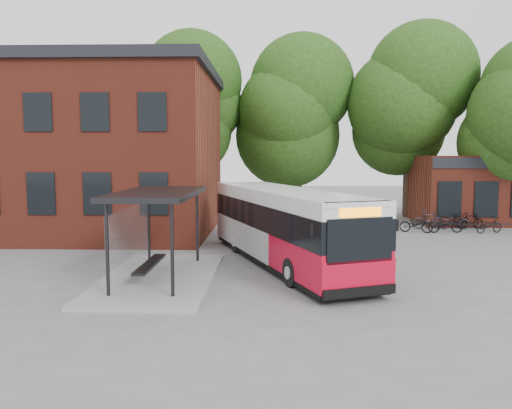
{
  "coord_description": "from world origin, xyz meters",
  "views": [
    {
      "loc": [
        -0.91,
        -16.76,
        3.98
      ],
      "look_at": [
        -1.5,
        3.57,
        2.0
      ],
      "focal_mm": 35.0,
      "sensor_mm": 36.0,
      "label": 1
    }
  ],
  "objects_px": {
    "bicycle_1": "(428,220)",
    "city_bus": "(284,227)",
    "bus_shelter": "(159,235)",
    "bicycle_0": "(416,224)",
    "bicycle_5": "(470,221)",
    "bicycle_6": "(489,225)",
    "bicycle_2": "(446,223)",
    "bicycle_4": "(454,221)"
  },
  "relations": [
    {
      "from": "bicycle_2",
      "to": "bicycle_4",
      "type": "distance_m",
      "value": 1.62
    },
    {
      "from": "bicycle_0",
      "to": "bicycle_1",
      "type": "height_order",
      "value": "bicycle_1"
    },
    {
      "from": "bicycle_0",
      "to": "bicycle_6",
      "type": "distance_m",
      "value": 3.7
    },
    {
      "from": "city_bus",
      "to": "bicycle_1",
      "type": "distance_m",
      "value": 12.27
    },
    {
      "from": "bus_shelter",
      "to": "bicycle_6",
      "type": "xyz_separation_m",
      "value": [
        14.9,
        10.13,
        -1.03
      ]
    },
    {
      "from": "bicycle_1",
      "to": "city_bus",
      "type": "bearing_deg",
      "value": 135.08
    },
    {
      "from": "city_bus",
      "to": "bicycle_2",
      "type": "height_order",
      "value": "city_bus"
    },
    {
      "from": "bicycle_2",
      "to": "bicycle_5",
      "type": "height_order",
      "value": "bicycle_2"
    },
    {
      "from": "bicycle_1",
      "to": "bicycle_5",
      "type": "height_order",
      "value": "bicycle_1"
    },
    {
      "from": "bicycle_0",
      "to": "bicycle_6",
      "type": "xyz_separation_m",
      "value": [
        3.7,
        -0.13,
        -0.02
      ]
    },
    {
      "from": "bicycle_0",
      "to": "bicycle_5",
      "type": "xyz_separation_m",
      "value": [
        3.32,
        1.34,
        0.01
      ]
    },
    {
      "from": "bicycle_1",
      "to": "bicycle_5",
      "type": "xyz_separation_m",
      "value": [
        2.29,
        0.02,
        -0.04
      ]
    },
    {
      "from": "bus_shelter",
      "to": "bicycle_1",
      "type": "height_order",
      "value": "bus_shelter"
    },
    {
      "from": "bicycle_5",
      "to": "bicycle_6",
      "type": "xyz_separation_m",
      "value": [
        0.38,
        -1.48,
        -0.03
      ]
    },
    {
      "from": "bicycle_6",
      "to": "bicycle_1",
      "type": "bearing_deg",
      "value": 40.16
    },
    {
      "from": "bicycle_2",
      "to": "bicycle_5",
      "type": "xyz_separation_m",
      "value": [
        1.81,
        1.41,
        -0.04
      ]
    },
    {
      "from": "bus_shelter",
      "to": "bicycle_2",
      "type": "distance_m",
      "value": 16.32
    },
    {
      "from": "bicycle_0",
      "to": "bicycle_1",
      "type": "bearing_deg",
      "value": -17.92
    },
    {
      "from": "city_bus",
      "to": "bicycle_5",
      "type": "relative_size",
      "value": 7.3
    },
    {
      "from": "bicycle_1",
      "to": "bicycle_4",
      "type": "xyz_separation_m",
      "value": [
        1.4,
        -0.06,
        -0.06
      ]
    },
    {
      "from": "bicycle_1",
      "to": "bicycle_5",
      "type": "relative_size",
      "value": 1.1
    },
    {
      "from": "bicycle_2",
      "to": "bicycle_4",
      "type": "xyz_separation_m",
      "value": [
        0.93,
        1.33,
        -0.05
      ]
    },
    {
      "from": "bus_shelter",
      "to": "bicycle_4",
      "type": "height_order",
      "value": "bus_shelter"
    },
    {
      "from": "bicycle_0",
      "to": "bicycle_1",
      "type": "xyz_separation_m",
      "value": [
        1.03,
        1.32,
        0.05
      ]
    },
    {
      "from": "bicycle_4",
      "to": "city_bus",
      "type": "bearing_deg",
      "value": 132.98
    },
    {
      "from": "bicycle_6",
      "to": "bicycle_0",
      "type": "bearing_deg",
      "value": 66.62
    },
    {
      "from": "bicycle_0",
      "to": "bicycle_1",
      "type": "distance_m",
      "value": 1.67
    },
    {
      "from": "city_bus",
      "to": "bicycle_0",
      "type": "bearing_deg",
      "value": 27.04
    },
    {
      "from": "bus_shelter",
      "to": "city_bus",
      "type": "relative_size",
      "value": 0.64
    },
    {
      "from": "bicycle_2",
      "to": "bus_shelter",
      "type": "bearing_deg",
      "value": 124.23
    },
    {
      "from": "bus_shelter",
      "to": "bicycle_0",
      "type": "distance_m",
      "value": 15.22
    },
    {
      "from": "bicycle_0",
      "to": "bicycle_5",
      "type": "height_order",
      "value": "bicycle_5"
    },
    {
      "from": "bicycle_5",
      "to": "bicycle_1",
      "type": "bearing_deg",
      "value": 84.02
    },
    {
      "from": "city_bus",
      "to": "bicycle_5",
      "type": "distance_m",
      "value": 13.91
    },
    {
      "from": "bus_shelter",
      "to": "bicycle_0",
      "type": "relative_size",
      "value": 4.18
    },
    {
      "from": "bicycle_0",
      "to": "bicycle_4",
      "type": "height_order",
      "value": "bicycle_0"
    },
    {
      "from": "city_bus",
      "to": "bicycle_4",
      "type": "height_order",
      "value": "city_bus"
    },
    {
      "from": "bus_shelter",
      "to": "bicycle_5",
      "type": "xyz_separation_m",
      "value": [
        14.52,
        11.6,
        -1.0
      ]
    },
    {
      "from": "bicycle_6",
      "to": "bus_shelter",
      "type": "bearing_deg",
      "value": 102.86
    },
    {
      "from": "bus_shelter",
      "to": "bicycle_1",
      "type": "bearing_deg",
      "value": 43.43
    },
    {
      "from": "bicycle_2",
      "to": "bicycle_6",
      "type": "height_order",
      "value": "bicycle_2"
    },
    {
      "from": "bicycle_0",
      "to": "bus_shelter",
      "type": "bearing_deg",
      "value": 152.5
    }
  ]
}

